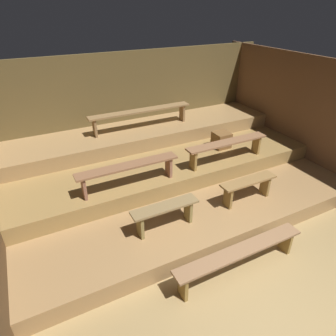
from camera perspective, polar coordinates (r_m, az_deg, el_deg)
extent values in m
cube|color=#977C4C|center=(5.76, 3.81, -7.65)|extent=(6.95, 6.04, 0.08)
cube|color=brown|center=(7.32, -6.64, 11.87)|extent=(6.95, 0.06, 2.47)
cube|color=brown|center=(7.12, 26.51, 8.42)|extent=(0.06, 6.04, 2.47)
cube|color=#997448|center=(6.11, 0.80, -2.97)|extent=(6.15, 3.95, 0.30)
cube|color=olive|center=(6.48, -1.96, 2.12)|extent=(6.15, 2.60, 0.30)
cube|color=#A27C4D|center=(6.92, -4.44, 6.64)|extent=(6.15, 1.24, 0.30)
cube|color=#8B6543|center=(4.40, 13.74, -15.16)|extent=(2.07, 0.25, 0.04)
cube|color=olive|center=(4.17, 2.88, -21.70)|extent=(0.05, 0.20, 0.39)
cube|color=olive|center=(5.07, 21.65, -12.86)|extent=(0.05, 0.20, 0.39)
cube|color=olive|center=(4.54, -0.58, -7.45)|extent=(1.07, 0.25, 0.04)
cube|color=olive|center=(4.55, -5.36, -10.98)|extent=(0.05, 0.20, 0.39)
cube|color=olive|center=(4.83, 3.89, -8.07)|extent=(0.05, 0.20, 0.39)
cube|color=olive|center=(5.34, 15.21, -2.39)|extent=(1.07, 0.25, 0.04)
cube|color=olive|center=(5.22, 11.43, -5.50)|extent=(0.05, 0.20, 0.39)
cube|color=olive|center=(5.71, 18.10, -3.13)|extent=(0.05, 0.20, 0.39)
cube|color=#8C5E3E|center=(5.05, -7.68, 0.44)|extent=(1.78, 0.25, 0.04)
cube|color=#8C5C45|center=(5.00, -15.84, -3.66)|extent=(0.05, 0.20, 0.39)
cube|color=#8C5C45|center=(5.41, 0.13, 0.31)|extent=(0.05, 0.20, 0.39)
cube|color=#936543|center=(5.96, 11.32, 4.86)|extent=(1.78, 0.25, 0.04)
cube|color=olive|center=(5.64, 4.87, 1.50)|extent=(0.05, 0.20, 0.39)
cube|color=olive|center=(6.52, 16.56, 4.36)|extent=(0.05, 0.20, 0.39)
cube|color=olive|center=(6.70, -5.25, 10.89)|extent=(2.35, 0.25, 0.04)
cube|color=olive|center=(6.48, -13.88, 7.50)|extent=(0.05, 0.20, 0.39)
cube|color=olive|center=(7.20, 2.73, 10.57)|extent=(0.05, 0.20, 0.39)
cube|color=brown|center=(6.63, 10.20, 5.34)|extent=(0.34, 0.34, 0.34)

